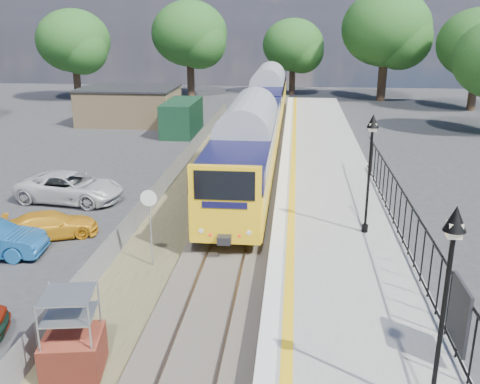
# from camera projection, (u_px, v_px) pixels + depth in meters

# --- Properties ---
(ground) EXTENTS (120.00, 120.00, 0.00)m
(ground) POSITION_uv_depth(u_px,v_px,m) (205.00, 329.00, 15.88)
(ground) COLOR #2D2D30
(ground) RESTS_ON ground
(track_bed) EXTENTS (5.90, 80.00, 0.29)m
(track_bed) POSITION_uv_depth(u_px,v_px,m) (229.00, 213.00, 25.05)
(track_bed) COLOR #473F38
(track_bed) RESTS_ON ground
(platform) EXTENTS (5.00, 70.00, 0.90)m
(platform) POSITION_uv_depth(u_px,v_px,m) (332.00, 223.00, 22.90)
(platform) COLOR gray
(platform) RESTS_ON ground
(platform_edge) EXTENTS (0.90, 70.00, 0.01)m
(platform_edge) POSITION_uv_depth(u_px,v_px,m) (284.00, 211.00, 22.96)
(platform_edge) COLOR silver
(platform_edge) RESTS_ON platform
(victorian_lamp_south) EXTENTS (0.44, 0.44, 4.60)m
(victorian_lamp_south) POSITION_uv_depth(u_px,v_px,m) (450.00, 265.00, 10.23)
(victorian_lamp_south) COLOR black
(victorian_lamp_south) RESTS_ON platform
(victorian_lamp_north) EXTENTS (0.44, 0.44, 4.60)m
(victorian_lamp_north) POSITION_uv_depth(u_px,v_px,m) (371.00, 146.00, 19.71)
(victorian_lamp_north) COLOR black
(victorian_lamp_north) RESTS_ON platform
(palisade_fence) EXTENTS (0.12, 26.00, 2.00)m
(palisade_fence) POSITION_uv_depth(u_px,v_px,m) (421.00, 251.00, 16.79)
(palisade_fence) COLOR black
(palisade_fence) RESTS_ON platform
(wire_fence) EXTENTS (0.06, 52.00, 1.20)m
(wire_fence) POSITION_uv_depth(u_px,v_px,m) (163.00, 186.00, 27.46)
(wire_fence) COLOR #999EA3
(wire_fence) RESTS_ON ground
(outbuilding) EXTENTS (10.80, 10.10, 3.12)m
(outbuilding) POSITION_uv_depth(u_px,v_px,m) (139.00, 107.00, 46.00)
(outbuilding) COLOR tan
(outbuilding) RESTS_ON ground
(tree_line) EXTENTS (56.80, 43.80, 11.88)m
(tree_line) POSITION_uv_depth(u_px,v_px,m) (287.00, 42.00, 53.43)
(tree_line) COLOR #332319
(tree_line) RESTS_ON ground
(train) EXTENTS (2.82, 40.83, 3.51)m
(train) POSITION_uv_depth(u_px,v_px,m) (261.00, 112.00, 38.92)
(train) COLOR yellow
(train) RESTS_ON ground
(brick_plinth) EXTENTS (1.68, 1.68, 2.35)m
(brick_plinth) POSITION_uv_depth(u_px,v_px,m) (72.00, 335.00, 13.56)
(brick_plinth) COLOR #993826
(brick_plinth) RESTS_ON ground
(speed_sign) EXTENTS (0.61, 0.11, 3.00)m
(speed_sign) POSITION_uv_depth(u_px,v_px,m) (150.00, 215.00, 19.23)
(speed_sign) COLOR #999EA3
(speed_sign) RESTS_ON ground
(car_yellow) EXTENTS (4.10, 2.95, 1.10)m
(car_yellow) POSITION_uv_depth(u_px,v_px,m) (51.00, 225.00, 22.40)
(car_yellow) COLOR gold
(car_yellow) RESTS_ON ground
(car_white) EXTENTS (5.59, 3.11, 1.48)m
(car_white) POSITION_uv_depth(u_px,v_px,m) (70.00, 187.00, 26.77)
(car_white) COLOR silver
(car_white) RESTS_ON ground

